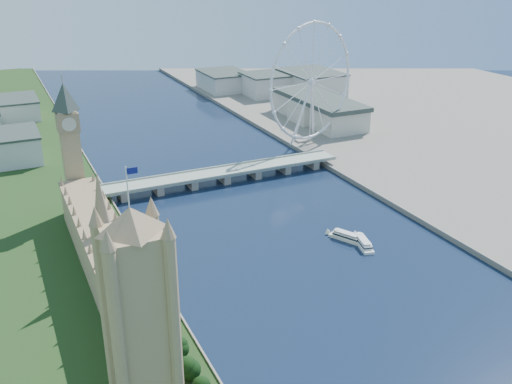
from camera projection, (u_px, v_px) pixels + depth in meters
victoria_tower at (139, 309)px, 227.19m from camera, size 28.16×28.16×112.00m
parliament_range at (106, 257)px, 339.87m from camera, size 24.00×200.00×70.00m
big_ben at (69, 133)px, 411.81m from camera, size 20.02×20.02×110.00m
westminster_bridge at (223, 174)px, 503.45m from camera, size 220.00×22.00×9.50m
london_eye at (312, 82)px, 573.43m from camera, size 113.60×39.12×124.30m
county_hall at (318, 123)px, 683.53m from camera, size 54.00×144.00×35.00m
city_skyline at (175, 98)px, 732.42m from camera, size 505.00×280.00×32.00m
tour_boat_near at (346, 240)px, 401.26m from camera, size 19.25×28.47×6.23m
tour_boat_far at (363, 246)px, 392.44m from camera, size 13.99×29.63×6.33m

